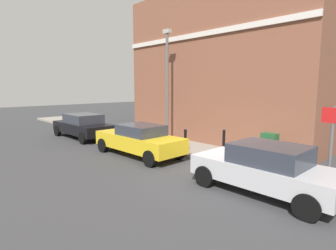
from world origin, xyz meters
The scene contains 11 objects.
ground centered at (0.00, 0.00, 0.00)m, with size 80.00×80.00×0.00m, color #38383A.
sidewalk centered at (2.02, 6.00, 0.07)m, with size 2.36×30.00×0.15m, color gray.
corner_building centered at (6.55, 3.51, 4.05)m, with size 6.80×11.02×8.09m.
car_silver centered at (-0.38, -1.96, 0.74)m, with size 1.83×4.04×1.43m.
car_yellow centered at (-0.36, 3.89, 0.72)m, with size 1.85×4.46×1.39m.
car_black centered at (-0.21, 9.51, 0.74)m, with size 1.95×4.47×1.42m.
utility_cabinet centered at (2.10, -0.85, 0.68)m, with size 0.46×0.61×1.15m.
bollard_near_cabinet centered at (2.20, 1.25, 0.70)m, with size 0.14×0.14×1.04m.
bollard_far_kerb centered at (1.09, 2.48, 0.70)m, with size 0.14×0.14×1.04m.
street_sign centered at (1.21, -3.11, 1.66)m, with size 0.08×0.60×2.30m.
lamppost centered at (2.25, 4.87, 3.30)m, with size 0.20×0.44×5.72m.
Camera 1 is at (-7.42, -5.42, 3.00)m, focal length 28.95 mm.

